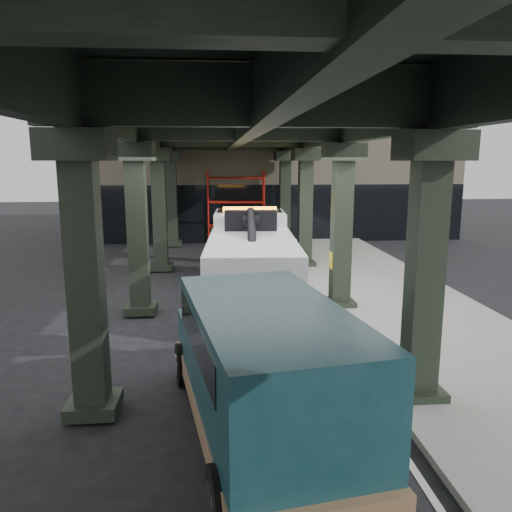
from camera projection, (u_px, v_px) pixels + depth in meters
name	position (u px, v px, depth m)	size (l,w,h in m)	color
ground	(261.00, 334.00, 13.20)	(90.00, 90.00, 0.00)	black
sidewalk	(399.00, 305.00, 15.52)	(5.00, 40.00, 0.15)	gray
lane_stripe	(310.00, 310.00, 15.30)	(0.12, 38.00, 0.01)	silver
viaduct	(241.00, 126.00, 14.10)	(7.40, 32.00, 6.40)	black
building	(263.00, 169.00, 32.19)	(22.00, 10.00, 8.00)	#C6B793
scaffolding	(236.00, 205.00, 27.14)	(3.08, 0.88, 4.00)	red
tow_truck	(251.00, 254.00, 16.49)	(3.10, 9.27, 3.00)	black
towed_van	(262.00, 367.00, 7.96)	(3.14, 6.08, 2.36)	#10353B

